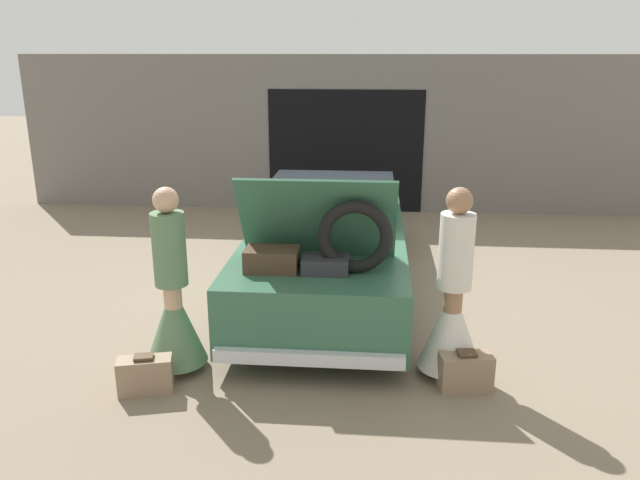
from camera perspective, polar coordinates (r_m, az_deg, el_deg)
The scene contains 7 objects.
ground_plane at distance 7.93m, azimuth 0.86°, elevation -4.19°, with size 40.00×40.00×0.00m, color #7F705B.
garage_wall_back at distance 11.46m, azimuth 2.38°, elevation 9.57°, with size 12.00×0.14×2.80m.
car at distance 7.73m, azimuth 0.89°, elevation -0.04°, with size 1.82×5.00×1.75m.
person_left at distance 5.85m, azimuth -13.25°, elevation -5.94°, with size 0.57×0.57×1.74m.
person_right at distance 5.73m, azimuth 12.00°, elevation -6.32°, with size 0.58×0.58×1.76m.
suitcase_beside_left_person at distance 5.73m, azimuth -15.69°, elevation -11.81°, with size 0.50×0.31×0.35m.
suitcase_beside_right_person at distance 5.71m, azimuth 13.15°, elevation -11.64°, with size 0.48×0.28×0.36m.
Camera 1 is at (0.53, -7.38, 2.86)m, focal length 35.00 mm.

